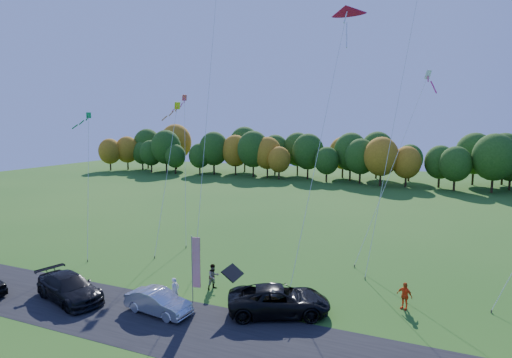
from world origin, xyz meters
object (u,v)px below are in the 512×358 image
at_px(black_suv, 279,300).
at_px(person_east, 404,296).
at_px(feather_flag, 195,262).
at_px(silver_sedan, 158,302).

distance_m(black_suv, person_east, 7.66).
bearing_deg(feather_flag, black_suv, 5.75).
relative_size(black_suv, person_east, 3.60).
xyz_separation_m(black_suv, silver_sedan, (-6.63, -2.65, -0.14)).
height_order(black_suv, person_east, black_suv).
relative_size(black_suv, feather_flag, 1.39).
distance_m(black_suv, silver_sedan, 7.14).
distance_m(silver_sedan, person_east, 14.78).
distance_m(person_east, feather_flag, 12.92).
bearing_deg(feather_flag, person_east, 18.16).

